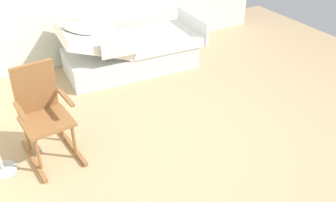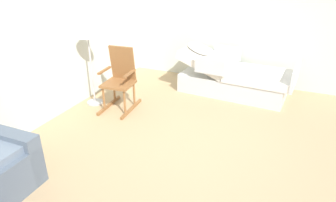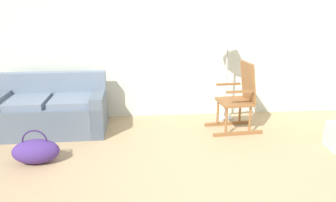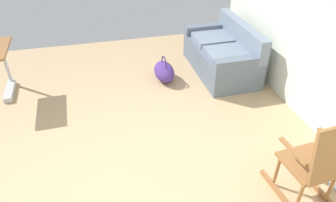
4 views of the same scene
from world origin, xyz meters
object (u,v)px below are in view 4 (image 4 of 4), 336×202
Objects in this scene: rocking_chair at (315,165)px; couch at (222,55)px; overbed_table at (0,65)px; duffel_bag at (164,71)px.

couch is at bearing 175.96° from rocking_chair.
overbed_table is (-0.07, -3.54, 0.23)m from couch.
couch is 3.55m from overbed_table.
couch is 1.54× the size of rocking_chair.
rocking_chair is at bearing 49.17° from overbed_table.
rocking_chair is 2.91m from duffel_bag.
overbed_table is at bearing -91.11° from couch.
overbed_table is 1.49× the size of duffel_bag.
duffel_bag is at bearing -86.86° from couch.
couch reaches higher than duffel_bag.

